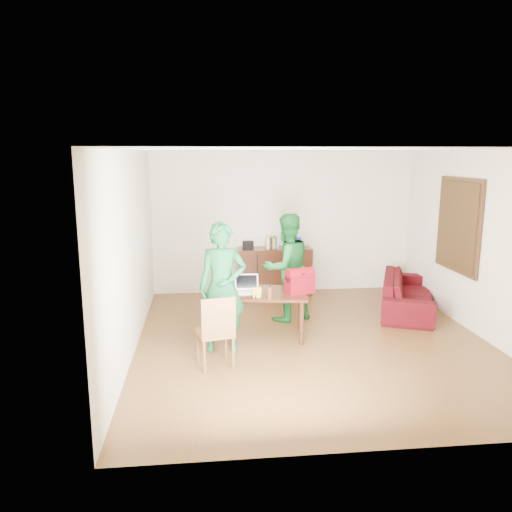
{
  "coord_description": "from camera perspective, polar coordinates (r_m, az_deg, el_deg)",
  "views": [
    {
      "loc": [
        -1.53,
        -6.69,
        2.64
      ],
      "look_at": [
        -0.76,
        0.5,
        1.17
      ],
      "focal_mm": 35.0,
      "sensor_mm": 36.0,
      "label": 1
    }
  ],
  "objects": [
    {
      "name": "laptop",
      "position": [
        7.24,
        -1.04,
        -3.86
      ],
      "size": [
        0.35,
        0.26,
        0.24
      ],
      "rotation": [
        0.0,
        0.0,
        -0.05
      ],
      "color": "white",
      "rests_on": "table"
    },
    {
      "name": "sofa",
      "position": [
        8.99,
        16.97,
        -4.06
      ],
      "size": [
        1.54,
        2.23,
        0.61
      ],
      "primitive_type": "imported",
      "rotation": [
        0.0,
        0.0,
        1.18
      ],
      "color": "#3A0709",
      "rests_on": "ground"
    },
    {
      "name": "room",
      "position": [
        7.12,
        6.53,
        0.66
      ],
      "size": [
        5.2,
        5.7,
        2.9
      ],
      "color": "#4C2913",
      "rests_on": "ground"
    },
    {
      "name": "person_far",
      "position": [
        8.0,
        3.5,
        -1.32
      ],
      "size": [
        1.03,
        0.93,
        1.73
      ],
      "primitive_type": "imported",
      "rotation": [
        0.0,
        0.0,
        3.54
      ],
      "color": "#156024",
      "rests_on": "ground"
    },
    {
      "name": "bananas",
      "position": [
        6.97,
        0.12,
        -4.6
      ],
      "size": [
        0.2,
        0.16,
        0.06
      ],
      "primitive_type": null,
      "rotation": [
        0.0,
        0.0,
        -0.4
      ],
      "color": "gold",
      "rests_on": "table"
    },
    {
      "name": "chair",
      "position": [
        6.42,
        -4.64,
        -10.15
      ],
      "size": [
        0.51,
        0.49,
        0.94
      ],
      "rotation": [
        0.0,
        0.0,
        0.23
      ],
      "color": "brown",
      "rests_on": "ground"
    },
    {
      "name": "table",
      "position": [
        7.32,
        0.17,
        -4.7
      ],
      "size": [
        1.55,
        1.03,
        0.67
      ],
      "rotation": [
        0.0,
        0.0,
        -0.16
      ],
      "color": "black",
      "rests_on": "ground"
    },
    {
      "name": "person_near",
      "position": [
        6.74,
        -3.85,
        -3.62
      ],
      "size": [
        0.67,
        0.47,
        1.77
      ],
      "primitive_type": "imported",
      "rotation": [
        0.0,
        0.0,
        -0.07
      ],
      "color": "#13582B",
      "rests_on": "ground"
    },
    {
      "name": "red_bag",
      "position": [
        7.25,
        5.04,
        -3.09
      ],
      "size": [
        0.44,
        0.33,
        0.29
      ],
      "primitive_type": "cube",
      "rotation": [
        0.0,
        0.0,
        0.28
      ],
      "color": "maroon",
      "rests_on": "table"
    },
    {
      "name": "bottle",
      "position": [
        6.94,
        1.57,
        -4.14
      ],
      "size": [
        0.07,
        0.07,
        0.19
      ],
      "primitive_type": "cylinder",
      "rotation": [
        0.0,
        0.0,
        0.08
      ],
      "color": "#5D2C15",
      "rests_on": "table"
    }
  ]
}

